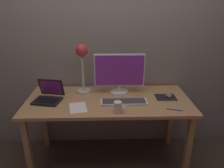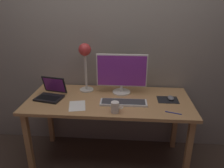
# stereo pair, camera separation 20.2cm
# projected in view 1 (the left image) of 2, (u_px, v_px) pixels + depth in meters

# --- Properties ---
(ground_plane) EXTENTS (4.80, 4.80, 0.00)m
(ground_plane) POSITION_uv_depth(u_px,v_px,m) (109.00, 160.00, 2.40)
(ground_plane) COLOR #47382D
(ground_plane) RESTS_ON ground
(back_wall) EXTENTS (4.80, 0.06, 2.60)m
(back_wall) POSITION_uv_depth(u_px,v_px,m) (107.00, 35.00, 2.30)
(back_wall) COLOR gray
(back_wall) RESTS_ON ground
(desk) EXTENTS (1.60, 0.70, 0.74)m
(desk) POSITION_uv_depth(u_px,v_px,m) (108.00, 106.00, 2.16)
(desk) COLOR tan
(desk) RESTS_ON ground
(monitor) EXTENTS (0.51, 0.19, 0.41)m
(monitor) POSITION_uv_depth(u_px,v_px,m) (119.00, 72.00, 2.20)
(monitor) COLOR silver
(monitor) RESTS_ON desk
(keyboard_main) EXTENTS (0.44, 0.15, 0.03)m
(keyboard_main) POSITION_uv_depth(u_px,v_px,m) (124.00, 102.00, 2.05)
(keyboard_main) COLOR silver
(keyboard_main) RESTS_ON desk
(laptop) EXTENTS (0.29, 0.28, 0.20)m
(laptop) POSITION_uv_depth(u_px,v_px,m) (49.00, 94.00, 2.10)
(laptop) COLOR black
(laptop) RESTS_ON desk
(desk_lamp) EXTENTS (0.15, 0.15, 0.51)m
(desk_lamp) POSITION_uv_depth(u_px,v_px,m) (82.00, 57.00, 2.17)
(desk_lamp) COLOR beige
(desk_lamp) RESTS_ON desk
(mousepad) EXTENTS (0.20, 0.16, 0.00)m
(mousepad) POSITION_uv_depth(u_px,v_px,m) (166.00, 97.00, 2.17)
(mousepad) COLOR black
(mousepad) RESTS_ON desk
(mouse) EXTENTS (0.06, 0.10, 0.03)m
(mouse) POSITION_uv_depth(u_px,v_px,m) (168.00, 95.00, 2.17)
(mouse) COLOR slate
(mouse) RESTS_ON mousepad
(coffee_mug) EXTENTS (0.11, 0.07, 0.10)m
(coffee_mug) POSITION_uv_depth(u_px,v_px,m) (118.00, 107.00, 1.87)
(coffee_mug) COLOR white
(coffee_mug) RESTS_ON desk
(paper_sheet_near_mouse) EXTENTS (0.19, 0.24, 0.00)m
(paper_sheet_near_mouse) POSITION_uv_depth(u_px,v_px,m) (78.00, 107.00, 1.96)
(paper_sheet_near_mouse) COLOR white
(paper_sheet_near_mouse) RESTS_ON desk
(pen) EXTENTS (0.14, 0.05, 0.01)m
(pen) POSITION_uv_depth(u_px,v_px,m) (174.00, 110.00, 1.92)
(pen) COLOR #2633A5
(pen) RESTS_ON desk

